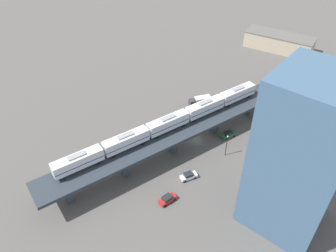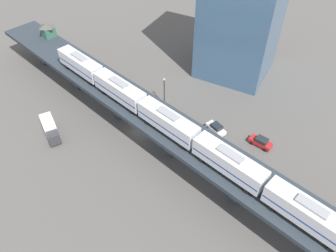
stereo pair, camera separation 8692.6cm
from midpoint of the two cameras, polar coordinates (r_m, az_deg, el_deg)
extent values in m
plane|color=#514F4C|center=(70.26, 24.79, -17.85)|extent=(400.00, 400.00, 0.00)
cube|color=#283039|center=(65.30, 26.33, -14.55)|extent=(33.25, 90.79, 0.80)
cube|color=#333D47|center=(53.08, -4.95, -38.09)|extent=(2.22, 2.22, 6.15)
cube|color=#333D47|center=(56.25, 10.24, -29.20)|extent=(2.22, 2.22, 6.15)
cube|color=#333D47|center=(62.92, 20.94, -20.59)|extent=(2.22, 2.22, 6.15)
cube|color=#333D47|center=(72.15, 28.41, -13.48)|extent=(2.22, 2.22, 6.15)
cube|color=#333D47|center=(83.07, 33.75, -7.97)|extent=(2.22, 2.22, 6.15)
cube|color=#333D47|center=(95.12, 37.70, -3.74)|extent=(2.22, 2.22, 6.15)
cube|color=silver|center=(47.80, -1.40, -32.30)|extent=(5.98, 12.31, 3.10)
cube|color=navy|center=(48.08, -1.39, -32.42)|extent=(5.95, 12.09, 0.24)
cube|color=gray|center=(46.17, -1.44, -31.59)|extent=(2.50, 4.42, 0.36)
cylinder|color=black|center=(49.63, -7.18, -34.46)|extent=(0.44, 0.87, 0.84)
cylinder|color=black|center=(48.98, -5.50, -36.74)|extent=(0.44, 0.87, 0.84)
cylinder|color=black|center=(50.99, 2.31, -29.50)|extent=(0.44, 0.87, 0.84)
cylinder|color=black|center=(50.36, 4.20, -31.51)|extent=(0.44, 0.87, 0.84)
cube|color=silver|center=(51.47, 11.51, -24.18)|extent=(5.98, 12.31, 3.10)
cube|color=navy|center=(51.74, 11.46, -24.33)|extent=(5.95, 12.09, 0.24)
cube|color=gray|center=(49.97, 11.78, -23.25)|extent=(2.50, 4.42, 0.36)
cylinder|color=black|center=(52.17, 6.47, -26.92)|extent=(0.44, 0.87, 0.84)
cylinder|color=black|center=(51.55, 8.39, -28.80)|extent=(0.44, 0.87, 0.84)
cylinder|color=black|center=(55.42, 13.66, -21.87)|extent=(0.44, 0.87, 0.84)
cylinder|color=black|center=(54.83, 15.57, -23.50)|extent=(0.44, 0.87, 0.84)
cube|color=silver|center=(57.72, 20.90, -16.73)|extent=(5.98, 12.31, 3.10)
cube|color=navy|center=(57.96, 20.84, -16.91)|extent=(5.95, 12.09, 0.24)
cube|color=gray|center=(56.38, 21.31, -15.71)|extent=(2.50, 4.42, 0.36)
cylinder|color=black|center=(57.43, 16.74, -19.49)|extent=(0.44, 0.87, 0.84)
cylinder|color=black|center=(56.87, 18.62, -21.00)|extent=(0.44, 0.87, 0.84)
cylinder|color=black|center=(62.12, 22.03, -15.10)|extent=(0.44, 0.87, 0.84)
cylinder|color=black|center=(61.60, 23.81, -16.41)|extent=(0.44, 0.87, 0.84)
cube|color=silver|center=(65.82, 27.71, -10.65)|extent=(5.98, 12.31, 3.10)
cube|color=navy|center=(66.02, 27.63, -10.82)|extent=(5.95, 12.09, 0.24)
cube|color=gray|center=(64.64, 28.16, -9.62)|extent=(2.50, 4.42, 0.36)
cylinder|color=black|center=(64.75, 24.30, -13.12)|extent=(0.44, 0.87, 0.84)
cylinder|color=black|center=(64.25, 26.02, -14.34)|extent=(0.44, 0.87, 0.84)
cylinder|color=black|center=(70.46, 28.22, -9.58)|extent=(0.44, 0.87, 0.84)
cylinder|color=black|center=(70.01, 29.82, -10.65)|extent=(0.44, 0.87, 0.84)
cube|color=silver|center=(75.16, 32.74, -5.88)|extent=(5.98, 12.31, 3.10)
cube|color=navy|center=(75.34, 32.66, -6.05)|extent=(5.95, 12.09, 0.24)
cube|color=gray|center=(74.14, 33.19, -4.91)|extent=(2.50, 4.42, 0.36)
cylinder|color=black|center=(73.51, 29.91, -8.01)|extent=(0.44, 0.87, 0.84)
cylinder|color=black|center=(73.07, 31.45, -9.02)|extent=(0.44, 0.87, 0.84)
cylinder|color=black|center=(79.93, 32.88, -5.22)|extent=(0.44, 0.87, 0.84)
cylinder|color=black|center=(79.52, 34.31, -6.12)|extent=(0.44, 0.87, 0.84)
cube|color=#33604C|center=(91.27, 39.95, -2.37)|extent=(3.46, 3.46, 2.50)
pyramid|color=#4C4742|center=(90.41, 40.38, -1.55)|extent=(3.98, 3.98, 0.90)
cube|color=#AD1E1E|center=(58.55, 24.64, -36.50)|extent=(2.61, 4.66, 0.80)
cube|color=#1E2328|center=(57.77, 24.79, -36.39)|extent=(2.03, 2.47, 0.76)
cylinder|color=black|center=(58.34, 22.76, -37.23)|extent=(0.36, 0.69, 0.66)
cylinder|color=black|center=(58.43, 24.51, -38.17)|extent=(0.36, 0.69, 0.66)
cylinder|color=black|center=(59.44, 24.51, -35.08)|extent=(0.36, 0.69, 0.66)
cylinder|color=black|center=(59.53, 26.20, -35.99)|extent=(0.36, 0.69, 0.66)
cube|color=#1E6638|center=(74.72, 31.38, -15.54)|extent=(3.32, 4.75, 0.80)
cube|color=#1E2328|center=(74.06, 31.52, -15.23)|extent=(2.35, 2.65, 0.76)
cylinder|color=black|center=(74.22, 30.12, -15.86)|extent=(0.47, 0.70, 0.66)
cylinder|color=black|center=(73.91, 31.17, -16.68)|extent=(0.47, 0.70, 0.66)
cylinder|color=black|center=(76.12, 31.39, -14.79)|extent=(0.47, 0.70, 0.66)
cylinder|color=black|center=(75.82, 32.42, -15.58)|extent=(0.47, 0.70, 0.66)
cube|color=silver|center=(62.41, 27.23, -28.99)|extent=(3.56, 4.74, 0.80)
cube|color=#1E2328|center=(61.67, 27.36, -28.77)|extent=(2.44, 2.70, 0.76)
cylinder|color=black|center=(62.18, 25.48, -29.32)|extent=(0.51, 0.70, 0.66)
cylinder|color=black|center=(61.98, 26.73, -30.46)|extent=(0.51, 0.70, 0.66)
cylinder|color=black|center=(63.57, 27.47, -27.87)|extent=(0.51, 0.70, 0.66)
cylinder|color=black|center=(63.38, 28.70, -28.95)|extent=(0.51, 0.70, 0.66)
cube|color=#333338|center=(78.60, 20.86, -7.15)|extent=(2.94, 2.88, 2.30)
cube|color=silver|center=(80.43, 22.98, -6.40)|extent=(4.79, 5.61, 2.70)
cylinder|color=black|center=(79.89, 20.28, -7.26)|extent=(0.84, 1.03, 1.00)
cylinder|color=black|center=(78.88, 21.06, -8.22)|extent=(0.84, 1.03, 1.00)
cylinder|color=black|center=(82.71, 23.21, -6.33)|extent=(0.84, 1.03, 1.00)
cylinder|color=black|center=(81.69, 24.03, -7.28)|extent=(0.84, 1.03, 1.00)
cylinder|color=black|center=(68.35, 33.45, -19.60)|extent=(0.20, 0.20, 6.50)
sphere|color=beige|center=(65.78, 34.54, -17.89)|extent=(0.44, 0.44, 0.44)
cube|color=tan|center=(127.15, 32.43, 8.41)|extent=(29.08, 13.62, 6.40)
cube|color=#595654|center=(125.81, 32.95, 9.73)|extent=(29.66, 13.89, 0.40)
cube|color=#3D5B7A|center=(59.03, 57.45, -23.59)|extent=(16.00, 16.00, 36.00)
camera|label=1|loc=(43.46, 150.30, -23.65)|focal=35.00mm
camera|label=2|loc=(43.46, -29.70, 23.65)|focal=35.00mm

